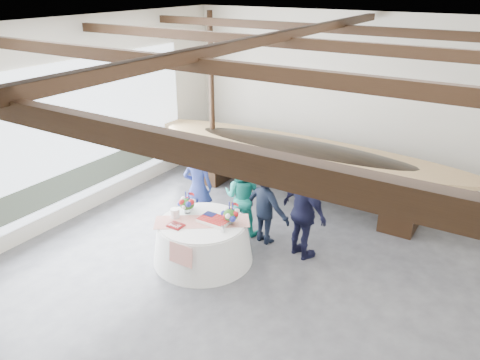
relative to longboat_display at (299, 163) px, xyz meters
The scene contains 13 objects.
floor 4.41m from the longboat_display, 77.76° to the right, with size 10.00×12.00×0.01m, color #3D3D42.
wall_back 2.36m from the longboat_display, 63.28° to the left, with size 10.00×0.02×4.50m, color silver.
wall_left 5.98m from the longboat_display, 134.29° to the right, with size 0.02×12.00×4.50m, color silver.
ceiling 5.52m from the longboat_display, 77.76° to the right, with size 10.00×12.00×0.01m, color white.
pavilion_structure 4.65m from the longboat_display, 75.25° to the right, with size 9.80×11.76×4.50m.
open_bay 5.21m from the longboat_display, 141.67° to the right, with size 0.03×7.00×3.20m.
longboat_display is the anchor object (origin of this frame).
banquet_table 3.52m from the longboat_display, 97.21° to the right, with size 2.00×2.00×0.85m.
tabletop_items 3.34m from the longboat_display, 97.68° to the right, with size 1.83×1.50×0.40m.
guest_woman_blue 2.67m from the longboat_display, 122.24° to the right, with size 0.65×0.43×1.79m, color navy.
guest_woman_teal 2.10m from the longboat_display, 99.81° to the right, with size 0.84×0.65×1.72m, color teal.
guest_man_left 2.17m from the longboat_display, 82.33° to the right, with size 1.15×0.66×1.78m, color black.
guest_man_right 2.57m from the longboat_display, 62.18° to the right, with size 1.17×0.49×2.00m, color black.
Camera 1 is at (3.56, -5.67, 5.25)m, focal length 35.00 mm.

